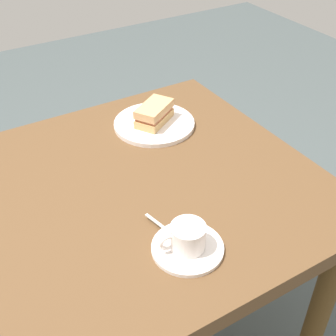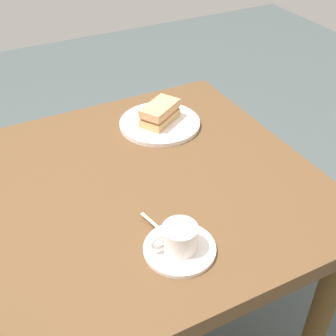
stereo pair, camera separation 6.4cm
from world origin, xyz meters
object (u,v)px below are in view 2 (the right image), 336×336
(sandwich_plate, at_px, (160,123))
(coffee_saucer, at_px, (180,249))
(dining_table, at_px, (106,220))
(coffee_cup, at_px, (179,237))
(spoon, at_px, (159,228))
(sandwich_front, at_px, (160,113))

(sandwich_plate, distance_m, coffee_saucer, 0.54)
(dining_table, bearing_deg, sandwich_plate, 39.61)
(dining_table, distance_m, coffee_saucer, 0.30)
(coffee_cup, xyz_separation_m, spoon, (-0.01, 0.07, -0.03))
(coffee_cup, bearing_deg, coffee_saucer, -8.81)
(dining_table, relative_size, spoon, 11.65)
(dining_table, height_order, sandwich_front, sandwich_front)
(dining_table, distance_m, spoon, 0.23)
(sandwich_plate, xyz_separation_m, spoon, (-0.21, -0.43, 0.01))
(dining_table, height_order, sandwich_plate, sandwich_plate)
(spoon, bearing_deg, sandwich_plate, 63.41)
(sandwich_plate, relative_size, sandwich_front, 1.70)
(sandwich_plate, distance_m, sandwich_front, 0.04)
(sandwich_plate, relative_size, coffee_saucer, 1.57)
(coffee_saucer, bearing_deg, sandwich_plate, 68.47)
(sandwich_front, distance_m, coffee_cup, 0.54)
(coffee_cup, bearing_deg, sandwich_plate, 68.29)
(dining_table, height_order, coffee_saucer, coffee_saucer)
(spoon, bearing_deg, dining_table, 109.24)
(coffee_saucer, distance_m, coffee_cup, 0.04)
(dining_table, relative_size, sandwich_front, 7.59)
(coffee_saucer, xyz_separation_m, spoon, (-0.02, 0.07, 0.01))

